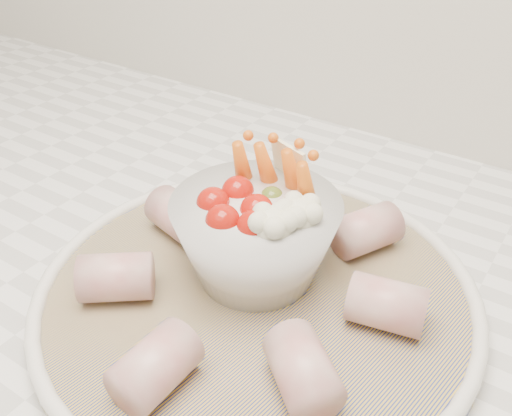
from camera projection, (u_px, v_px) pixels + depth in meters
The scene contains 3 objects.
serving_platter at pixel (257, 293), 0.46m from camera, with size 0.41×0.41×0.02m.
veggie_bowl at pixel (257, 234), 0.45m from camera, with size 0.13×0.13×0.11m.
cured_meat_rolls at pixel (255, 270), 0.45m from camera, with size 0.26×0.28×0.04m.
Camera 1 is at (0.27, 1.12, 1.25)m, focal length 40.00 mm.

